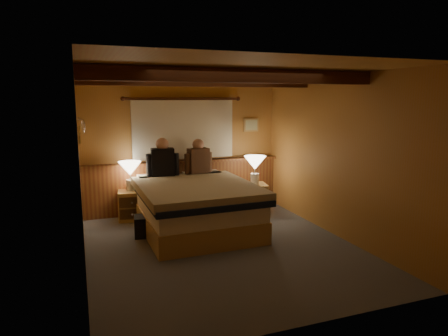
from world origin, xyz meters
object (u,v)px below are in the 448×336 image
nightstand_right (253,198)px  person_left (163,160)px  bed (195,206)px  person_right (198,159)px  duffel_bag (152,225)px  nightstand_left (132,205)px  lamp_right (255,165)px  lamp_left (130,170)px

nightstand_right → person_left: (-1.60, 0.22, 0.75)m
bed → person_right: person_right is taller
duffel_bag → nightstand_left: bearing=108.3°
lamp_right → person_right: person_right is taller
nightstand_left → lamp_left: size_ratio=1.02×
bed → duffel_bag: bed is taller
nightstand_right → lamp_left: (-2.13, 0.35, 0.59)m
lamp_left → person_right: (1.18, -0.09, 0.14)m
bed → person_right: size_ratio=3.51×
nightstand_left → person_left: size_ratio=0.75×
bed → person_left: 1.06m
lamp_right → person_left: person_left is taller
nightstand_right → duffel_bag: bearing=-152.1°
nightstand_left → nightstand_right: nightstand_right is taller
duffel_bag → person_left: bearing=75.1°
bed → lamp_left: 1.35m
bed → lamp_right: lamp_right is taller
lamp_left → lamp_right: (2.15, -0.36, 0.03)m
lamp_right → person_left: size_ratio=0.76×
nightstand_left → duffel_bag: size_ratio=0.92×
lamp_right → bed: bearing=-156.6°
nightstand_right → nightstand_left: bearing=-178.0°
person_left → duffel_bag: bearing=-107.6°
lamp_left → person_right: 1.19m
bed → nightstand_left: 1.24m
nightstand_left → nightstand_right: bearing=-0.3°
person_right → bed: bearing=-119.1°
duffel_bag → bed: bearing=12.1°
person_left → person_right: person_left is taller
lamp_left → lamp_right: bearing=-9.5°
lamp_left → nightstand_right: bearing=-9.3°
person_right → duffel_bag: (-1.00, -0.87, -0.84)m
bed → person_right: bearing=68.4°
lamp_right → duffel_bag: 2.19m
nightstand_left → lamp_right: (2.14, -0.33, 0.64)m
person_left → person_right: bearing=8.4°
nightstand_right → lamp_right: (0.02, -0.01, 0.62)m
lamp_right → person_left: (-1.62, 0.24, 0.13)m
lamp_left → person_right: bearing=-4.6°
nightstand_left → person_right: bearing=5.2°
nightstand_right → person_right: bearing=175.6°
person_left → duffel_bag: (-0.36, -0.84, -0.85)m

